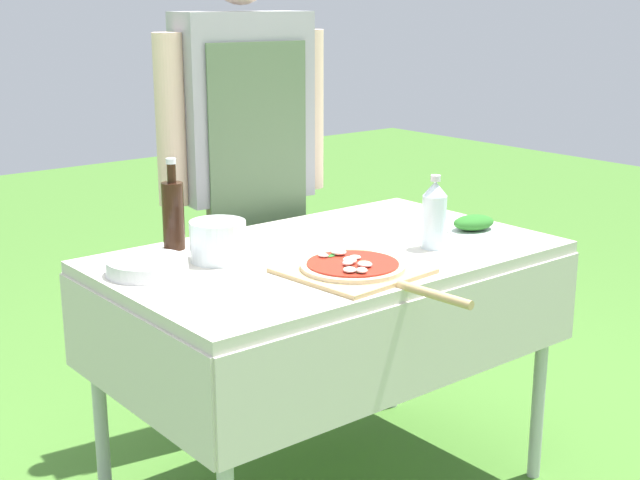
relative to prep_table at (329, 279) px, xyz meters
name	(u,v)px	position (x,y,z in m)	size (l,w,h in m)	color
prep_table	(329,279)	(0.00, 0.00, 0.00)	(1.35, 0.82, 0.82)	beige
person_cook	(245,154)	(0.12, 0.61, 0.29)	(0.64, 0.26, 1.72)	#70604C
pizza_on_peel	(356,269)	(-0.09, -0.22, 0.10)	(0.36, 0.58, 0.05)	tan
oil_bottle	(173,213)	(-0.35, 0.31, 0.20)	(0.07, 0.07, 0.28)	black
water_bottle	(434,214)	(0.27, -0.17, 0.19)	(0.07, 0.07, 0.22)	silver
herb_container	(474,224)	(0.51, -0.12, 0.11)	(0.19, 0.14, 0.05)	silver
mixing_tub	(218,241)	(-0.31, 0.12, 0.15)	(0.16, 0.16, 0.12)	silver
plate_stack	(147,266)	(-0.53, 0.14, 0.11)	(0.23, 0.23, 0.04)	white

